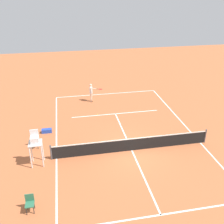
% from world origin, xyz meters
% --- Properties ---
extents(ground_plane, '(60.00, 60.00, 0.00)m').
position_xyz_m(ground_plane, '(0.00, 0.00, 0.00)').
color(ground_plane, '#B76038').
extents(court_lines, '(10.29, 20.76, 0.01)m').
position_xyz_m(court_lines, '(0.00, 0.00, 0.00)').
color(court_lines, white).
rests_on(court_lines, ground).
extents(tennis_net, '(10.89, 0.10, 1.07)m').
position_xyz_m(tennis_net, '(0.00, 0.00, 0.50)').
color(tennis_net, '#4C4C51').
rests_on(tennis_net, ground).
extents(player_serving, '(1.19, 0.97, 1.79)m').
position_xyz_m(player_serving, '(1.72, -8.73, 1.07)').
color(player_serving, beige).
rests_on(player_serving, ground).
extents(tennis_ball, '(0.07, 0.07, 0.07)m').
position_xyz_m(tennis_ball, '(1.56, -5.79, 0.03)').
color(tennis_ball, '#CCE033').
rests_on(tennis_ball, ground).
extents(umpire_chair, '(0.80, 0.80, 2.41)m').
position_xyz_m(umpire_chair, '(6.23, 0.32, 1.61)').
color(umpire_chair, silver).
rests_on(umpire_chair, ground).
extents(courtside_chair_near, '(0.44, 0.46, 0.95)m').
position_xyz_m(courtside_chair_near, '(6.36, 4.17, 0.53)').
color(courtside_chair_near, '#262626').
rests_on(courtside_chair_near, ground).
extents(courtside_chair_mid, '(0.44, 0.46, 0.95)m').
position_xyz_m(courtside_chair_mid, '(6.52, -1.68, 0.53)').
color(courtside_chair_mid, '#262626').
rests_on(courtside_chair_mid, ground).
extents(equipment_bag, '(0.76, 0.32, 0.30)m').
position_xyz_m(equipment_bag, '(5.82, -3.54, 0.15)').
color(equipment_bag, '#2647B7').
rests_on(equipment_bag, ground).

